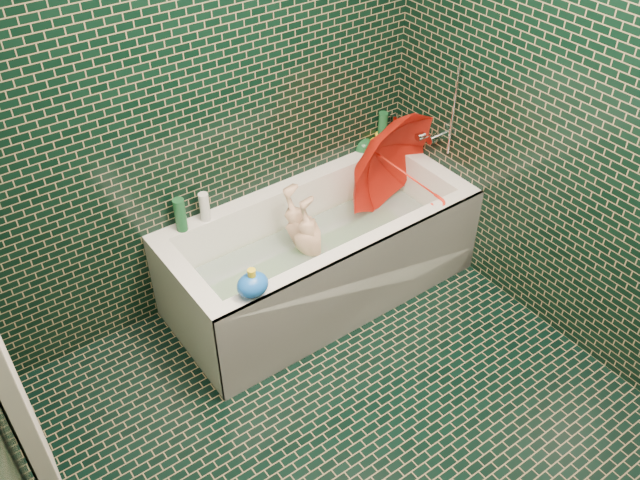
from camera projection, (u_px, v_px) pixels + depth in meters
floor at (372, 453)px, 3.09m from camera, size 2.80×2.80×0.00m
wall_back at (196, 89)px, 3.18m from camera, size 2.80×0.00×2.80m
wall_right at (622, 129)px, 2.89m from camera, size 0.00×2.80×2.80m
bathtub at (322, 263)px, 3.80m from camera, size 1.70×0.75×0.55m
bath_mat at (320, 269)px, 3.84m from camera, size 1.35×0.47×0.01m
water at (320, 249)px, 3.75m from camera, size 1.48×0.53×0.00m
towel at (19, 413)px, 2.03m from camera, size 0.08×0.44×1.12m
faucet at (438, 131)px, 3.82m from camera, size 0.18×0.19×0.55m
child at (311, 248)px, 3.74m from camera, size 0.82×0.33×0.33m
umbrella at (407, 175)px, 3.77m from camera, size 0.87×0.86×0.84m
soap_bottle_a at (395, 145)px, 4.13m from camera, size 0.13×0.13×0.26m
soap_bottle_b at (389, 142)px, 4.16m from camera, size 0.10×0.10×0.19m
soap_bottle_c at (369, 152)px, 4.07m from camera, size 0.13×0.13×0.17m
bottle_right_tall at (382, 129)px, 4.05m from camera, size 0.07×0.07×0.22m
bottle_right_pump at (394, 128)px, 4.11m from camera, size 0.07×0.07×0.18m
bottle_left_tall at (180, 215)px, 3.43m from camera, size 0.08×0.08×0.19m
bottle_left_short at (205, 207)px, 3.50m from camera, size 0.07×0.07×0.16m
rubber_duck at (376, 141)px, 4.09m from camera, size 0.12×0.09×0.09m
bath_toy at (253, 285)px, 3.07m from camera, size 0.16×0.14×0.15m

